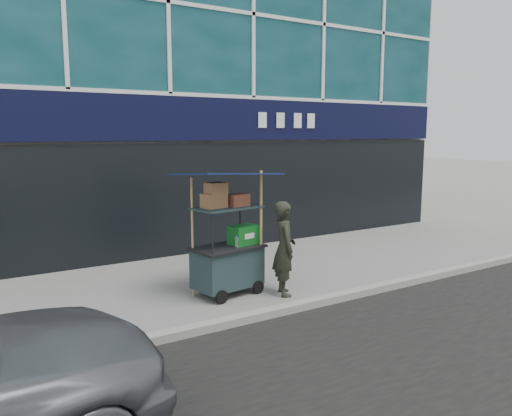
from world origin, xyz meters
TOP-DOWN VIEW (x-y plane):
  - ground at (0.00, 0.00)m, footprint 80.00×80.00m
  - curb at (0.00, -0.20)m, footprint 80.00×0.18m
  - vendor_cart at (-0.24, 1.04)m, footprint 1.67×1.30m
  - vendor_man at (0.51, 0.53)m, footprint 0.55×0.66m

SIDE VIEW (x-z plane):
  - ground at x=0.00m, z-range 0.00..0.00m
  - curb at x=0.00m, z-range 0.00..0.12m
  - vendor_cart at x=-0.24m, z-range -0.31..1.75m
  - vendor_man at x=0.51m, z-range 0.00..1.54m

